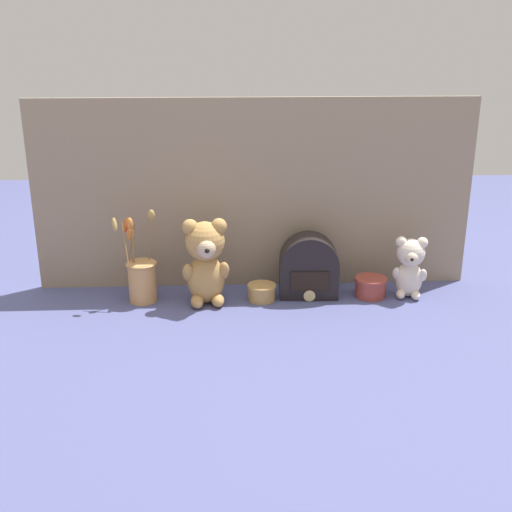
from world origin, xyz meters
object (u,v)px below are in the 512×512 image
decorative_tin_short (370,287)px  teddy_bear_medium (410,266)px  teddy_bear_large (206,260)px  flower_vase (142,276)px  decorative_tin_tall (262,292)px  vintage_radio (309,269)px

decorative_tin_short → teddy_bear_medium: bearing=-3.3°
teddy_bear_large → flower_vase: flower_vase is taller
teddy_bear_large → decorative_tin_tall: bearing=5.3°
flower_vase → decorative_tin_short: (0.81, 0.00, -0.06)m
vintage_radio → decorative_tin_short: size_ratio=1.97×
flower_vase → decorative_tin_short: bearing=0.2°
teddy_bear_medium → decorative_tin_tall: size_ratio=2.20×
teddy_bear_large → decorative_tin_tall: (0.19, 0.02, -0.13)m
teddy_bear_medium → flower_vase: (-0.95, 0.01, -0.02)m
teddy_bear_large → teddy_bear_medium: (0.72, 0.02, -0.04)m
teddy_bear_medium → decorative_tin_tall: bearing=-179.3°
teddy_bear_medium → decorative_tin_tall: (-0.53, -0.01, -0.09)m
teddy_bear_large → flower_vase: (-0.23, 0.03, -0.07)m
decorative_tin_tall → decorative_tin_short: bearing=2.0°
teddy_bear_large → flower_vase: bearing=172.6°
teddy_bear_medium → flower_vase: flower_vase is taller
teddy_bear_large → decorative_tin_short: bearing=3.1°
vintage_radio → decorative_tin_short: bearing=-4.9°
flower_vase → vintage_radio: flower_vase is taller
flower_vase → decorative_tin_short: size_ratio=2.87×
teddy_bear_medium → flower_vase: 0.95m
decorative_tin_tall → decorative_tin_short: decorative_tin_short is taller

